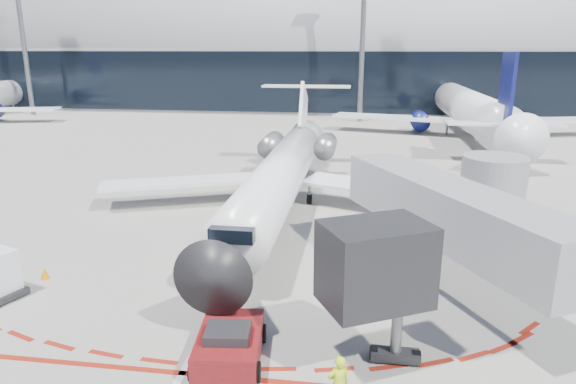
# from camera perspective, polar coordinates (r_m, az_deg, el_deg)

# --- Properties ---
(ground) EXTENTS (260.00, 260.00, 0.00)m
(ground) POSITION_cam_1_polar(r_m,az_deg,el_deg) (27.51, -3.62, -5.65)
(ground) COLOR slate
(ground) RESTS_ON ground
(apron_centerline) EXTENTS (0.25, 40.00, 0.01)m
(apron_centerline) POSITION_cam_1_polar(r_m,az_deg,el_deg) (29.34, -2.83, -4.23)
(apron_centerline) COLOR silver
(apron_centerline) RESTS_ON ground
(apron_stop_bar) EXTENTS (14.00, 0.25, 0.01)m
(apron_stop_bar) POSITION_cam_1_polar(r_m,az_deg,el_deg) (17.68, -11.65, -19.11)
(apron_stop_bar) COLOR maroon
(apron_stop_bar) RESTS_ON ground
(terminal_building) EXTENTS (150.00, 24.15, 24.00)m
(terminal_building) POSITION_cam_1_polar(r_m,az_deg,el_deg) (90.20, 4.98, 14.74)
(terminal_building) COLOR gray
(terminal_building) RESTS_ON ground
(jet_bridge) EXTENTS (10.03, 15.20, 4.90)m
(jet_bridge) POSITION_cam_1_polar(r_m,az_deg,el_deg) (23.54, 18.67, -2.44)
(jet_bridge) COLOR #92959A
(jet_bridge) RESTS_ON ground
(light_mast_west) EXTENTS (0.70, 0.70, 25.00)m
(light_mast_west) POSITION_cam_1_polar(r_m,az_deg,el_deg) (88.77, -27.45, 15.66)
(light_mast_west) COLOR slate
(light_mast_west) RESTS_ON ground
(light_mast_centre) EXTENTS (0.70, 0.70, 25.00)m
(light_mast_centre) POSITION_cam_1_polar(r_m,az_deg,el_deg) (73.09, 8.32, 17.53)
(light_mast_centre) COLOR slate
(light_mast_centre) RESTS_ON ground
(regional_jet) EXTENTS (24.13, 29.76, 7.45)m
(regional_jet) POSITION_cam_1_polar(r_m,az_deg,el_deg) (32.35, -0.58, 2.28)
(regional_jet) COLOR white
(regional_jet) RESTS_ON ground
(pushback_tug) EXTENTS (2.52, 5.27, 1.35)m
(pushback_tug) POSITION_cam_1_polar(r_m,az_deg,el_deg) (17.75, -6.50, -16.44)
(pushback_tug) COLOR #590C0E
(pushback_tug) RESTS_ON ground
(safety_cone_left) EXTENTS (0.40, 0.40, 0.55)m
(safety_cone_left) POSITION_cam_1_polar(r_m,az_deg,el_deg) (25.71, -25.41, -8.14)
(safety_cone_left) COLOR orange
(safety_cone_left) RESTS_ON ground
(safety_cone_right) EXTENTS (0.39, 0.39, 0.55)m
(safety_cone_right) POSITION_cam_1_polar(r_m,az_deg,el_deg) (18.20, 11.48, -16.99)
(safety_cone_right) COLOR orange
(safety_cone_right) RESTS_ON ground
(bg_airliner_1) EXTENTS (37.43, 39.63, 12.11)m
(bg_airliner_1) POSITION_cam_1_polar(r_m,az_deg,el_deg) (65.20, 19.62, 11.37)
(bg_airliner_1) COLOR white
(bg_airliner_1) RESTS_ON ground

